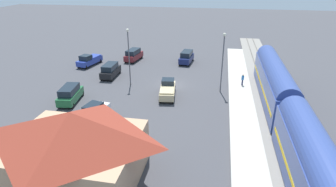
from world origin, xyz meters
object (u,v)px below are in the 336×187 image
at_px(station_building, 74,146).
at_px(suv_maroon, 134,55).
at_px(passenger_train, 290,115).
at_px(pickup_blue, 89,60).
at_px(suv_navy, 187,57).
at_px(light_pole_lot_center, 129,51).
at_px(light_pole_near_platform, 223,56).
at_px(suv_green, 70,94).
at_px(pickup_tan, 168,89).
at_px(suv_black, 110,70).
at_px(sedan_white, 94,111).
at_px(pedestrian_on_platform, 243,79).

bearing_deg(station_building, suv_maroon, -80.56).
distance_m(passenger_train, pickup_blue, 36.33).
distance_m(station_building, suv_maroon, 33.91).
relative_size(suv_navy, light_pole_lot_center, 0.60).
xyz_separation_m(station_building, suv_navy, (-4.68, -33.77, -2.10)).
xyz_separation_m(pickup_blue, light_pole_near_platform, (-23.82, 8.06, 4.22)).
height_order(station_building, suv_green, station_building).
height_order(pickup_tan, light_pole_near_platform, light_pole_near_platform).
bearing_deg(suv_navy, light_pole_lot_center, 61.15).
bearing_deg(station_building, suv_black, -74.70).
bearing_deg(passenger_train, suv_navy, -61.29).
relative_size(suv_black, light_pole_lot_center, 0.58).
height_order(suv_green, light_pole_near_platform, light_pole_near_platform).
height_order(suv_navy, sedan_white, suv_navy).
distance_m(passenger_train, suv_navy, 27.76).
bearing_deg(suv_maroon, light_pole_lot_center, 104.91).
height_order(suv_navy, suv_black, same).
xyz_separation_m(suv_green, sedan_white, (-4.85, 3.51, -0.27)).
xyz_separation_m(pickup_blue, suv_maroon, (-7.06, -4.45, 0.12)).
relative_size(suv_navy, suv_black, 1.02).
bearing_deg(sedan_white, light_pole_near_platform, -143.50).
height_order(pickup_blue, suv_maroon, suv_maroon).
bearing_deg(passenger_train, station_building, 27.75).
distance_m(station_building, pedestrian_on_platform, 27.41).
height_order(passenger_train, suv_navy, passenger_train).
height_order(passenger_train, suv_maroon, passenger_train).
distance_m(suv_green, sedan_white, 6.00).
relative_size(pedestrian_on_platform, suv_green, 0.33).
distance_m(station_building, sedan_white, 10.94).
height_order(pedestrian_on_platform, pickup_tan, pickup_tan).
bearing_deg(station_building, pedestrian_on_platform, -121.68).
relative_size(suv_black, light_pole_near_platform, 0.59).
relative_size(pickup_tan, light_pole_lot_center, 0.66).
xyz_separation_m(suv_maroon, sedan_white, (-2.29, 23.21, -0.27)).
relative_size(passenger_train, suv_maroon, 7.63).
height_order(suv_navy, light_pole_lot_center, light_pole_lot_center).
xyz_separation_m(pedestrian_on_platform, pickup_tan, (10.29, 5.30, -0.25)).
distance_m(suv_green, suv_navy, 23.82).
bearing_deg(light_pole_near_platform, suv_maroon, -36.75).
relative_size(pedestrian_on_platform, suv_maroon, 0.33).
bearing_deg(passenger_train, suv_green, -9.17).
bearing_deg(suv_navy, pickup_tan, 87.76).
height_order(pedestrian_on_platform, light_pole_near_platform, light_pole_near_platform).
distance_m(pedestrian_on_platform, suv_green, 24.44).
bearing_deg(sedan_white, passenger_train, 178.11).
bearing_deg(suv_navy, light_pole_near_platform, 116.80).
height_order(pedestrian_on_platform, light_pole_lot_center, light_pole_lot_center).
xyz_separation_m(pedestrian_on_platform, light_pole_near_platform, (3.16, 2.39, 3.97)).
relative_size(passenger_train, sedan_white, 8.23).
relative_size(suv_green, suv_black, 1.04).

